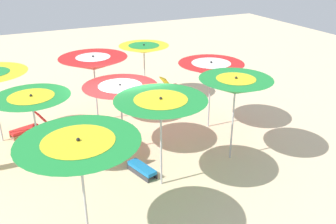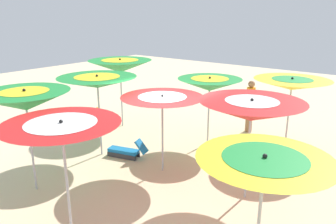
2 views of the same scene
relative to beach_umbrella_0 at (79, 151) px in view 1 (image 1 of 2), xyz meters
name	(u,v)px [view 1 (image 1 of 2)]	position (x,y,z in m)	size (l,w,h in m)	color
ground	(123,149)	(1.95, 3.57, -2.29)	(36.88, 36.88, 0.04)	beige
beach_umbrella_0	(79,151)	(0.00, 0.00, 0.00)	(2.28, 2.28, 2.55)	#B2B2B7
beach_umbrella_1	(161,105)	(2.26, 1.41, -0.05)	(2.24, 2.24, 2.44)	#B2B2B7
beach_umbrella_2	(235,86)	(4.62, 1.74, -0.05)	(1.99, 1.99, 2.50)	#B2B2B7
beach_umbrella_3	(32,103)	(-0.43, 3.49, -0.30)	(2.00, 2.00, 2.22)	#B2B2B7
beach_umbrella_4	(120,90)	(1.97, 3.54, -0.35)	(2.14, 2.14, 2.13)	#B2B2B7
beach_umbrella_5	(211,69)	(5.11, 3.79, -0.21)	(2.11, 2.11, 2.31)	#B2B2B7
beach_umbrella_7	(94,63)	(1.84, 5.88, -0.18)	(2.27, 2.27, 2.37)	#B2B2B7
beach_umbrella_8	(144,49)	(4.14, 7.12, -0.25)	(1.93, 1.93, 2.23)	#B2B2B7
lounger_0	(41,149)	(-0.33, 4.25, -2.07)	(0.85, 1.23, 0.57)	#333338
lounger_1	(28,128)	(-0.52, 5.84, -2.06)	(1.26, 0.71, 0.67)	olive
lounger_2	(156,90)	(4.69, 7.27, -2.06)	(1.33, 0.72, 0.68)	olive
lounger_4	(140,166)	(1.96, 2.14, -2.07)	(0.64, 1.26, 0.61)	#333338
beach_ball	(175,88)	(5.57, 7.27, -2.10)	(0.35, 0.35, 0.35)	red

